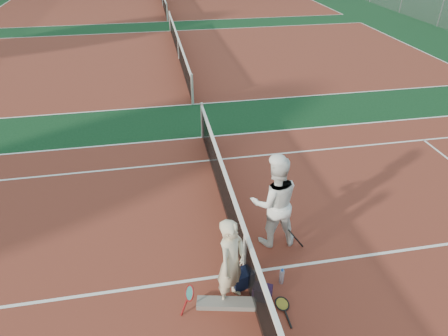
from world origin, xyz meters
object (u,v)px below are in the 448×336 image
object	(u,v)px
player_b	(274,202)
net_main	(245,253)
sports_bag_navy	(242,279)
water_bottle	(282,277)
racket_red	(190,300)
sports_bag_purple	(262,293)
racket_black_held	(292,240)
player_a	(231,263)
racket_spare	(282,304)

from	to	relation	value
player_b	net_main	bearing A→B (deg)	48.67
player_b	sports_bag_navy	world-z (taller)	player_b
sports_bag_navy	water_bottle	xyz separation A→B (m)	(0.71, -0.09, -0.01)
racket_red	water_bottle	size ratio (longest dim) A/B	1.90
net_main	water_bottle	size ratio (longest dim) A/B	36.60
player_b	racket_red	world-z (taller)	player_b
racket_red	net_main	bearing A→B (deg)	13.63
racket_red	sports_bag_navy	size ratio (longest dim) A/B	1.45
racket_red	water_bottle	distance (m)	1.70
net_main	sports_bag_purple	xyz separation A→B (m)	(0.18, -0.61, -0.38)
racket_black_held	net_main	bearing A→B (deg)	10.11
sports_bag_purple	player_a	bearing A→B (deg)	169.22
player_a	water_bottle	world-z (taller)	player_a
net_main	water_bottle	world-z (taller)	net_main
racket_spare	sports_bag_purple	world-z (taller)	sports_bag_purple
player_a	sports_bag_navy	bearing A→B (deg)	-3.24
net_main	sports_bag_navy	world-z (taller)	net_main
player_a	water_bottle	bearing A→B (deg)	-38.95
sports_bag_navy	player_a	bearing A→B (deg)	-134.71
sports_bag_navy	sports_bag_purple	size ratio (longest dim) A/B	1.22
net_main	player_a	bearing A→B (deg)	-124.67
player_a	racket_black_held	distance (m)	1.78
racket_red	racket_spare	distance (m)	1.57
player_a	sports_bag_purple	distance (m)	0.89
water_bottle	racket_black_held	bearing A→B (deg)	59.70
racket_red	sports_bag_navy	distance (m)	1.05
net_main	racket_spare	world-z (taller)	net_main
player_b	racket_spare	bearing A→B (deg)	83.04
racket_black_held	sports_bag_navy	size ratio (longest dim) A/B	1.30
player_b	water_bottle	size ratio (longest dim) A/B	6.47
net_main	player_b	bearing A→B (deg)	45.74
racket_red	racket_spare	bearing A→B (deg)	-24.15
racket_black_held	racket_spare	distance (m)	1.39
player_b	racket_red	bearing A→B (deg)	41.11
player_a	racket_spare	world-z (taller)	player_a
racket_black_held	sports_bag_purple	xyz separation A→B (m)	(-0.87, -1.02, -0.12)
net_main	racket_black_held	world-z (taller)	net_main
racket_black_held	sports_bag_navy	distance (m)	1.34
racket_red	sports_bag_purple	size ratio (longest dim) A/B	1.76
racket_red	sports_bag_purple	distance (m)	1.25
racket_red	water_bottle	world-z (taller)	racket_red
player_a	player_b	xyz separation A→B (m)	(1.10, 1.27, 0.13)
player_a	racket_red	distance (m)	0.92
racket_black_held	racket_spare	bearing A→B (deg)	53.41
racket_spare	sports_bag_navy	world-z (taller)	sports_bag_navy
racket_red	racket_spare	world-z (taller)	racket_red
player_a	racket_spare	distance (m)	1.20
player_b	sports_bag_purple	distance (m)	1.71
sports_bag_purple	net_main	bearing A→B (deg)	106.37
sports_bag_navy	water_bottle	size ratio (longest dim) A/B	1.31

